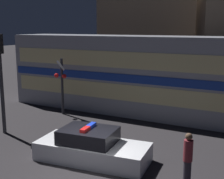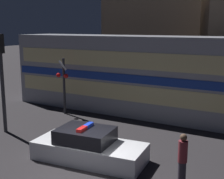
{
  "view_description": "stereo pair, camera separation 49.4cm",
  "coord_description": "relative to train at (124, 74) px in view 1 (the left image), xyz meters",
  "views": [
    {
      "loc": [
        5.57,
        -8.55,
        5.08
      ],
      "look_at": [
        -1.44,
        4.67,
        2.05
      ],
      "focal_mm": 50.0,
      "sensor_mm": 36.0,
      "label": 1
    },
    {
      "loc": [
        6.0,
        -8.31,
        5.08
      ],
      "look_at": [
        -1.44,
        4.67,
        2.05
      ],
      "focal_mm": 50.0,
      "sensor_mm": 36.0,
      "label": 2
    }
  ],
  "objects": [
    {
      "name": "crossing_signal_far",
      "position": [
        -2.82,
        -2.5,
        -0.4
      ],
      "size": [
        0.81,
        0.35,
        3.29
      ],
      "color": "#2D2D33",
      "rests_on": "ground_plane"
    },
    {
      "name": "police_car",
      "position": [
        2.11,
        -7.25,
        -1.76
      ],
      "size": [
        4.47,
        2.22,
        1.38
      ],
      "rotation": [
        0.0,
        0.0,
        0.11
      ],
      "color": "silver",
      "rests_on": "ground_plane"
    },
    {
      "name": "train",
      "position": [
        0.0,
        0.0,
        0.0
      ],
      "size": [
        14.59,
        3.03,
        4.55
      ],
      "color": "gray",
      "rests_on": "ground_plane"
    },
    {
      "name": "building_left",
      "position": [
        -1.42,
        9.51,
        2.09
      ],
      "size": [
        8.26,
        6.76,
        8.73
      ],
      "color": "brown",
      "rests_on": "ground_plane"
    },
    {
      "name": "ground_plane",
      "position": [
        2.52,
        -8.29,
        -2.28
      ],
      "size": [
        120.0,
        120.0,
        0.0
      ],
      "primitive_type": "plane",
      "color": "#262326"
    },
    {
      "name": "pedestrian",
      "position": [
        5.86,
        -7.45,
        -1.36
      ],
      "size": [
        0.3,
        0.3,
        1.78
      ],
      "color": "#2D2833",
      "rests_on": "ground_plane"
    },
    {
      "name": "traffic_light_corner",
      "position": [
        -3.31,
        -6.52,
        0.71
      ],
      "size": [
        0.3,
        0.46,
        4.74
      ],
      "color": "#2D2D33",
      "rests_on": "ground_plane"
    }
  ]
}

